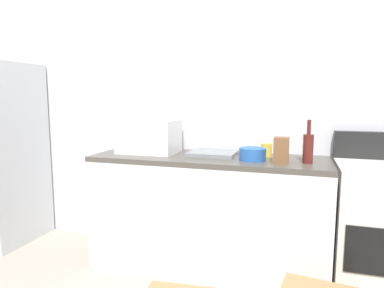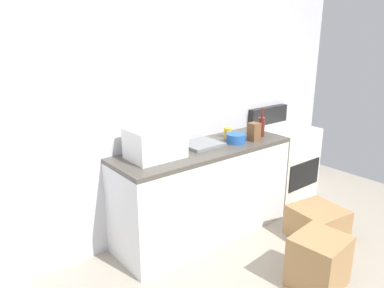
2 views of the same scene
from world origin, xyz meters
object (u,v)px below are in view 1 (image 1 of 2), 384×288
(wine_bottle, at_px, (308,147))
(knife_block, at_px, (281,150))
(microwave, at_px, (149,136))
(mixing_bowl, at_px, (253,154))
(stove_oven, at_px, (380,228))
(coffee_mug, at_px, (266,150))

(wine_bottle, bearing_deg, knife_block, -161.61)
(wine_bottle, relative_size, knife_block, 1.67)
(microwave, distance_m, wine_bottle, 1.24)
(knife_block, xyz_separation_m, mixing_bowl, (-0.20, 0.05, -0.04))
(stove_oven, relative_size, coffee_mug, 11.00)
(knife_block, bearing_deg, mixing_bowl, 165.39)
(microwave, xyz_separation_m, wine_bottle, (1.24, -0.11, -0.03))
(coffee_mug, bearing_deg, microwave, -174.79)
(coffee_mug, bearing_deg, wine_bottle, -33.29)
(coffee_mug, relative_size, mixing_bowl, 0.53)
(wine_bottle, distance_m, knife_block, 0.19)
(stove_oven, distance_m, mixing_bowl, 1.00)
(coffee_mug, relative_size, knife_block, 0.56)
(wine_bottle, bearing_deg, coffee_mug, 146.71)
(microwave, height_order, coffee_mug, microwave)
(microwave, bearing_deg, coffee_mug, 5.21)
(mixing_bowl, bearing_deg, microwave, 172.45)
(microwave, distance_m, coffee_mug, 0.95)
(stove_oven, bearing_deg, knife_block, -168.88)
(coffee_mug, distance_m, mixing_bowl, 0.22)
(microwave, xyz_separation_m, knife_block, (1.06, -0.17, -0.05))
(wine_bottle, relative_size, coffee_mug, 3.00)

